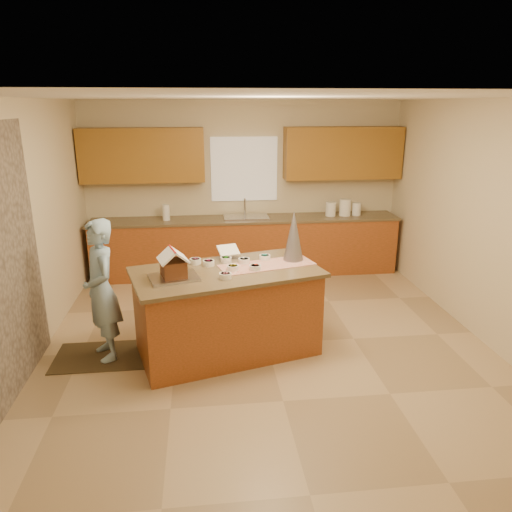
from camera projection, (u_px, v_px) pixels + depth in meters
name	position (u px, v px, depth m)	size (l,w,h in m)	color
floor	(267.00, 343.00, 5.54)	(5.50, 5.50, 0.00)	tan
ceiling	(268.00, 97.00, 4.73)	(5.50, 5.50, 0.00)	silver
wall_back	(244.00, 188.00, 7.74)	(5.50, 5.50, 0.00)	beige
wall_front	(339.00, 360.00, 2.53)	(5.50, 5.50, 0.00)	beige
wall_left	(23.00, 237.00, 4.86)	(5.50, 5.50, 0.00)	beige
wall_right	(487.00, 224.00, 5.41)	(5.50, 5.50, 0.00)	beige
window_curtain	(244.00, 169.00, 7.62)	(1.05, 0.03, 1.00)	white
back_counter_base	(246.00, 247.00, 7.73)	(4.80, 0.60, 0.88)	#A34921
back_counter_top	(246.00, 219.00, 7.59)	(4.85, 0.63, 0.04)	brown
upper_cabinet_left	(142.00, 155.00, 7.24)	(1.85, 0.35, 0.80)	#9D6721
upper_cabinet_right	(343.00, 153.00, 7.57)	(1.85, 0.35, 0.80)	#9D6721
sink	(246.00, 220.00, 7.59)	(0.70, 0.45, 0.12)	silver
faucet	(245.00, 207.00, 7.71)	(0.03, 0.03, 0.28)	silver
island_base	(227.00, 313.00, 5.24)	(1.87, 0.93, 0.91)	#A34921
island_top	(226.00, 272.00, 5.10)	(1.95, 1.02, 0.04)	brown
table_runner	(267.00, 265.00, 5.25)	(1.04, 0.37, 0.01)	#9E220B
baking_tray	(174.00, 278.00, 4.84)	(0.48, 0.35, 0.03)	silver
cookbook	(228.00, 250.00, 5.47)	(0.23, 0.02, 0.19)	white
tinsel_tree	(294.00, 236.00, 5.34)	(0.23, 0.23, 0.57)	#B1B1BD
rug	(104.00, 356.00, 5.26)	(1.03, 0.67, 0.01)	black
boy	(101.00, 291.00, 5.03)	(0.55, 0.36, 1.52)	#90B3CD
canister_a	(331.00, 209.00, 7.70)	(0.16, 0.16, 0.22)	white
canister_b	(345.00, 207.00, 7.72)	(0.18, 0.18, 0.26)	white
canister_c	(357.00, 209.00, 7.75)	(0.14, 0.14, 0.20)	white
paper_towel	(166.00, 212.00, 7.41)	(0.11, 0.11, 0.24)	white
gingerbread_house	(173.00, 266.00, 4.80)	(0.35, 0.35, 0.29)	#553416
candy_bowls	(232.00, 264.00, 5.20)	(0.90, 0.68, 0.06)	#E22764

